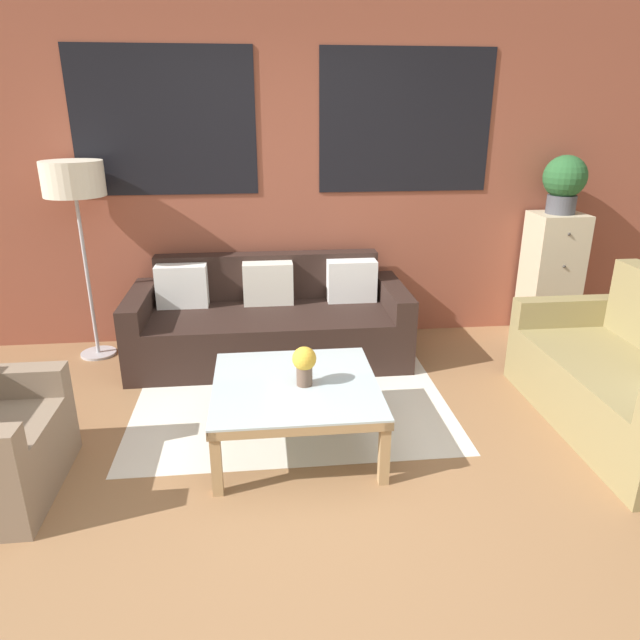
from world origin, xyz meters
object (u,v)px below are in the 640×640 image
object	(u,v)px
coffee_table	(295,392)
couch_dark	(270,323)
drawer_cabinet	(551,276)
flower_vase	(304,363)
settee_vintage	(633,383)
floor_lamp	(74,186)
potted_plant	(564,181)

from	to	relation	value
coffee_table	couch_dark	bearing A→B (deg)	95.19
drawer_cabinet	flower_vase	world-z (taller)	drawer_cabinet
settee_vintage	flower_vase	size ratio (longest dim) A/B	6.79
floor_lamp	flower_vase	bearing A→B (deg)	-43.94
couch_dark	coffee_table	bearing A→B (deg)	-84.81
settee_vintage	potted_plant	distance (m)	1.90
floor_lamp	flower_vase	distance (m)	2.34
potted_plant	flower_vase	size ratio (longest dim) A/B	2.02
flower_vase	potted_plant	bearing A→B (deg)	34.68
settee_vintage	flower_vase	distance (m)	2.04
couch_dark	potted_plant	world-z (taller)	potted_plant
coffee_table	potted_plant	world-z (taller)	potted_plant
drawer_cabinet	potted_plant	distance (m)	0.80
floor_lamp	potted_plant	size ratio (longest dim) A/B	3.27
coffee_table	drawer_cabinet	distance (m)	2.79
couch_dark	settee_vintage	xyz separation A→B (m)	(2.20, -1.36, 0.03)
potted_plant	floor_lamp	bearing A→B (deg)	-179.30
floor_lamp	settee_vintage	bearing A→B (deg)	-22.99
potted_plant	flower_vase	bearing A→B (deg)	-145.32
coffee_table	drawer_cabinet	world-z (taller)	drawer_cabinet
flower_vase	couch_dark	bearing A→B (deg)	97.26
coffee_table	floor_lamp	world-z (taller)	floor_lamp
coffee_table	flower_vase	size ratio (longest dim) A/B	4.09
settee_vintage	floor_lamp	bearing A→B (deg)	157.01
flower_vase	settee_vintage	bearing A→B (deg)	-0.28
drawer_cabinet	flower_vase	bearing A→B (deg)	-145.32
settee_vintage	flower_vase	bearing A→B (deg)	179.72
settee_vintage	coffee_table	distance (m)	2.08
potted_plant	flower_vase	world-z (taller)	potted_plant
drawer_cabinet	coffee_table	bearing A→B (deg)	-146.35
floor_lamp	flower_vase	world-z (taller)	floor_lamp
potted_plant	flower_vase	xyz separation A→B (m)	(-2.27, -1.57, -0.80)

